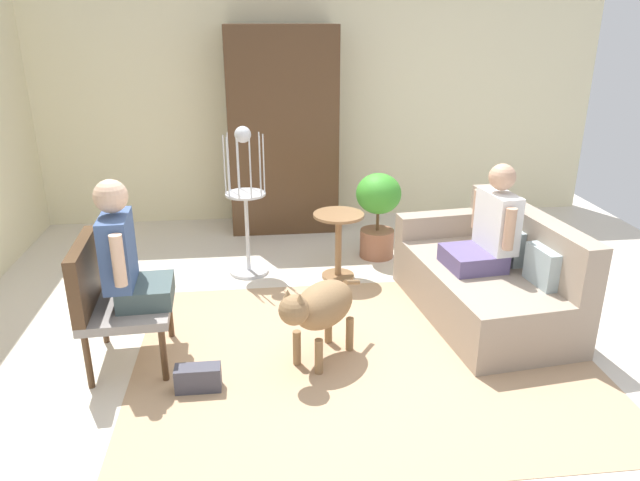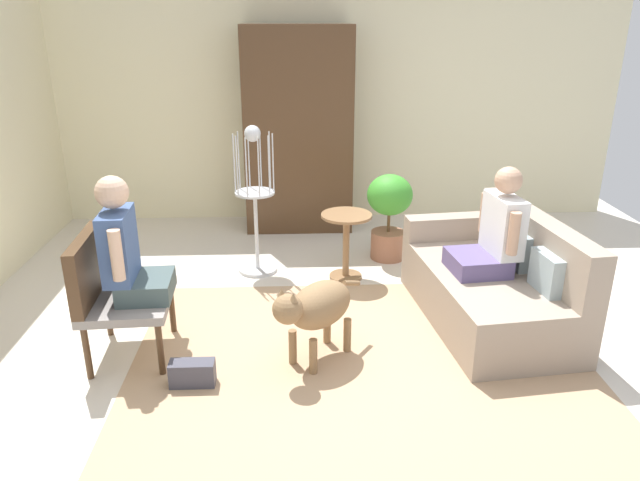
{
  "view_description": "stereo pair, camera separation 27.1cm",
  "coord_description": "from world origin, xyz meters",
  "px_view_note": "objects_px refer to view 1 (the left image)",
  "views": [
    {
      "loc": [
        -0.66,
        -3.79,
        2.26
      ],
      "look_at": [
        -0.21,
        0.15,
        0.75
      ],
      "focal_mm": 33.22,
      "sensor_mm": 36.0,
      "label": 1
    },
    {
      "loc": [
        -0.39,
        -3.81,
        2.26
      ],
      "look_at": [
        -0.21,
        0.15,
        0.75
      ],
      "focal_mm": 33.22,
      "sensor_mm": 36.0,
      "label": 2
    }
  ],
  "objects_px": {
    "armchair": "(108,293)",
    "person_on_armchair": "(125,255)",
    "handbag": "(198,378)",
    "person_on_couch": "(489,229)",
    "armoire_cabinet": "(283,131)",
    "dog": "(320,307)",
    "bird_cage_stand": "(246,208)",
    "couch": "(488,278)",
    "potted_plant": "(378,208)",
    "round_end_table": "(338,238)"
  },
  "relations": [
    {
      "from": "armchair",
      "to": "person_on_armchair",
      "type": "xyz_separation_m",
      "value": [
        0.14,
        0.01,
        0.27
      ]
    },
    {
      "from": "person_on_armchair",
      "to": "handbag",
      "type": "xyz_separation_m",
      "value": [
        0.45,
        -0.41,
        -0.71
      ]
    },
    {
      "from": "person_on_couch",
      "to": "armoire_cabinet",
      "type": "relative_size",
      "value": 0.37
    },
    {
      "from": "person_on_couch",
      "to": "dog",
      "type": "xyz_separation_m",
      "value": [
        -1.36,
        -0.52,
        -0.32
      ]
    },
    {
      "from": "bird_cage_stand",
      "to": "person_on_armchair",
      "type": "bearing_deg",
      "value": -118.41
    },
    {
      "from": "couch",
      "to": "handbag",
      "type": "bearing_deg",
      "value": -159.73
    },
    {
      "from": "person_on_armchair",
      "to": "armoire_cabinet",
      "type": "xyz_separation_m",
      "value": [
        1.18,
        2.71,
        0.3
      ]
    },
    {
      "from": "dog",
      "to": "armoire_cabinet",
      "type": "xyz_separation_m",
      "value": [
        -0.09,
        2.85,
        0.68
      ]
    },
    {
      "from": "person_on_couch",
      "to": "person_on_armchair",
      "type": "xyz_separation_m",
      "value": [
        -2.63,
        -0.38,
        0.06
      ]
    },
    {
      "from": "couch",
      "to": "potted_plant",
      "type": "relative_size",
      "value": 2.03
    },
    {
      "from": "armoire_cabinet",
      "to": "handbag",
      "type": "height_order",
      "value": "armoire_cabinet"
    },
    {
      "from": "person_on_couch",
      "to": "armoire_cabinet",
      "type": "xyz_separation_m",
      "value": [
        -1.45,
        2.33,
        0.36
      ]
    },
    {
      "from": "armchair",
      "to": "dog",
      "type": "relative_size",
      "value": 1.34
    },
    {
      "from": "person_on_couch",
      "to": "bird_cage_stand",
      "type": "xyz_separation_m",
      "value": [
        -1.86,
        1.05,
        -0.1
      ]
    },
    {
      "from": "person_on_armchair",
      "to": "potted_plant",
      "type": "relative_size",
      "value": 1.01
    },
    {
      "from": "dog",
      "to": "handbag",
      "type": "xyz_separation_m",
      "value": [
        -0.82,
        -0.27,
        -0.33
      ]
    },
    {
      "from": "bird_cage_stand",
      "to": "handbag",
      "type": "height_order",
      "value": "bird_cage_stand"
    },
    {
      "from": "person_on_armchair",
      "to": "person_on_couch",
      "type": "bearing_deg",
      "value": 8.19
    },
    {
      "from": "dog",
      "to": "handbag",
      "type": "bearing_deg",
      "value": -161.94
    },
    {
      "from": "couch",
      "to": "person_on_armchair",
      "type": "relative_size",
      "value": 2.01
    },
    {
      "from": "handbag",
      "to": "armoire_cabinet",
      "type": "bearing_deg",
      "value": 76.76
    },
    {
      "from": "armoire_cabinet",
      "to": "handbag",
      "type": "xyz_separation_m",
      "value": [
        -0.73,
        -3.12,
        -1.01
      ]
    },
    {
      "from": "potted_plant",
      "to": "armoire_cabinet",
      "type": "height_order",
      "value": "armoire_cabinet"
    },
    {
      "from": "person_on_armchair",
      "to": "dog",
      "type": "height_order",
      "value": "person_on_armchair"
    },
    {
      "from": "person_on_armchair",
      "to": "couch",
      "type": "bearing_deg",
      "value": 8.7
    },
    {
      "from": "person_on_couch",
      "to": "dog",
      "type": "relative_size",
      "value": 1.21
    },
    {
      "from": "armchair",
      "to": "bird_cage_stand",
      "type": "relative_size",
      "value": 0.65
    },
    {
      "from": "armchair",
      "to": "armoire_cabinet",
      "type": "relative_size",
      "value": 0.41
    },
    {
      "from": "dog",
      "to": "bird_cage_stand",
      "type": "distance_m",
      "value": 1.67
    },
    {
      "from": "armchair",
      "to": "bird_cage_stand",
      "type": "xyz_separation_m",
      "value": [
        0.92,
        1.44,
        0.11
      ]
    },
    {
      "from": "armchair",
      "to": "person_on_couch",
      "type": "distance_m",
      "value": 2.81
    },
    {
      "from": "person_on_armchair",
      "to": "bird_cage_stand",
      "type": "height_order",
      "value": "bird_cage_stand"
    },
    {
      "from": "person_on_couch",
      "to": "dog",
      "type": "distance_m",
      "value": 1.49
    },
    {
      "from": "round_end_table",
      "to": "person_on_couch",
      "type": "bearing_deg",
      "value": -39.15
    },
    {
      "from": "dog",
      "to": "bird_cage_stand",
      "type": "xyz_separation_m",
      "value": [
        -0.5,
        1.58,
        0.22
      ]
    },
    {
      "from": "round_end_table",
      "to": "potted_plant",
      "type": "relative_size",
      "value": 0.73
    },
    {
      "from": "bird_cage_stand",
      "to": "armoire_cabinet",
      "type": "xyz_separation_m",
      "value": [
        0.41,
        1.27,
        0.46
      ]
    },
    {
      "from": "dog",
      "to": "bird_cage_stand",
      "type": "relative_size",
      "value": 0.49
    },
    {
      "from": "couch",
      "to": "handbag",
      "type": "xyz_separation_m",
      "value": [
        -2.23,
        -0.82,
        -0.22
      ]
    },
    {
      "from": "couch",
      "to": "person_on_armchair",
      "type": "bearing_deg",
      "value": -171.3
    },
    {
      "from": "armchair",
      "to": "couch",
      "type": "bearing_deg",
      "value": 8.42
    },
    {
      "from": "couch",
      "to": "person_on_couch",
      "type": "height_order",
      "value": "person_on_couch"
    },
    {
      "from": "round_end_table",
      "to": "dog",
      "type": "height_order",
      "value": "dog"
    },
    {
      "from": "couch",
      "to": "potted_plant",
      "type": "xyz_separation_m",
      "value": [
        -0.63,
        1.29,
        0.2
      ]
    },
    {
      "from": "person_on_couch",
      "to": "handbag",
      "type": "bearing_deg",
      "value": -160.04
    },
    {
      "from": "couch",
      "to": "round_end_table",
      "type": "relative_size",
      "value": 2.78
    },
    {
      "from": "couch",
      "to": "dog",
      "type": "bearing_deg",
      "value": -158.48
    },
    {
      "from": "round_end_table",
      "to": "handbag",
      "type": "bearing_deg",
      "value": -124.81
    },
    {
      "from": "person_on_couch",
      "to": "round_end_table",
      "type": "height_order",
      "value": "person_on_couch"
    },
    {
      "from": "armchair",
      "to": "armoire_cabinet",
      "type": "bearing_deg",
      "value": 63.93
    }
  ]
}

